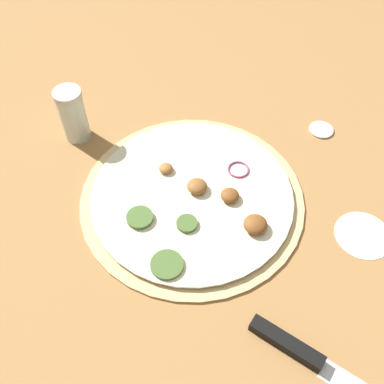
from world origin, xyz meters
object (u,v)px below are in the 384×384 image
knife (311,359)px  spice_jar (73,115)px  pizza (193,197)px  loose_cap (321,129)px

knife → spice_jar: size_ratio=2.50×
pizza → spice_jar: 0.27m
spice_jar → loose_cap: 0.47m
loose_cap → knife: bearing=85.7°
pizza → spice_jar: bearing=-27.5°
pizza → spice_jar: size_ratio=3.55×
pizza → knife: (-0.19, 0.24, 0.00)m
knife → spice_jar: spice_jar is taller
pizza → loose_cap: 0.30m
spice_jar → loose_cap: spice_jar is taller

